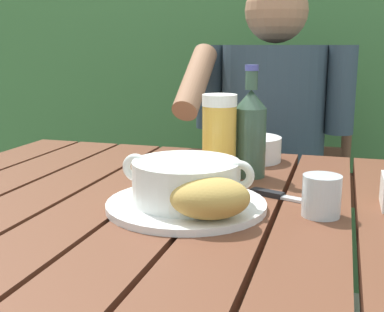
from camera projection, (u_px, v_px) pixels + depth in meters
The scene contains 12 objects.
dining_table at pixel (170, 254), 0.93m from camera, with size 1.13×0.95×0.76m.
hedge_backdrop at pixel (273, 64), 2.37m from camera, with size 3.45×0.81×2.56m.
chair_near_diner at pixel (276, 201), 1.80m from camera, with size 0.49×0.46×1.00m.
person_eating at pixel (269, 146), 1.56m from camera, with size 0.48×0.47×1.24m.
serving_plate at pixel (186, 205), 0.87m from camera, with size 0.28×0.28×0.01m.
soup_bowl at pixel (186, 180), 0.86m from camera, with size 0.23×0.18×0.08m.
bread_roll at pixel (210, 198), 0.78m from camera, with size 0.15×0.13×0.06m.
beer_glass at pixel (219, 137), 1.05m from camera, with size 0.07×0.07×0.18m.
beer_bottle at pixel (250, 131), 1.07m from camera, with size 0.07×0.07×0.24m.
water_glass_small at pixel (321, 196), 0.82m from camera, with size 0.06×0.06×0.07m.
table_knife at pixel (281, 196), 0.93m from camera, with size 0.15×0.07×0.01m.
diner_bowl at pixel (251, 149), 1.23m from camera, with size 0.15×0.15×0.06m.
Camera 1 is at (0.29, -0.82, 1.03)m, focal length 47.39 mm.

